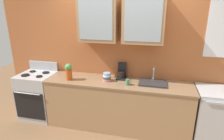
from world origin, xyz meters
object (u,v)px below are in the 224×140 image
Objects in this scene: stove_range at (39,95)px; sink_faucet at (153,82)px; dishwasher at (213,116)px; coffee_maker at (122,73)px; cup_near_sink at (128,82)px; vase at (69,71)px; bowl_stack at (107,77)px.

sink_faucet is at bearing 1.26° from stove_range.
coffee_maker reaches higher than dishwasher.
stove_range is 10.39× the size of cup_near_sink.
stove_range is at bearing -173.85° from coffee_maker.
sink_faucet is 1.49m from vase.
bowl_stack is 0.40m from cup_near_sink.
vase is at bearing -173.71° from sink_faucet.
dishwasher is at bearing 4.41° from cup_near_sink.
sink_faucet reaches higher than dishwasher.
sink_faucet is at bearing 21.66° from cup_near_sink.
dishwasher is (2.48, 0.11, -0.61)m from vase.
vase is at bearing -177.49° from dishwasher.
bowl_stack is at bearing -179.85° from dishwasher.
coffee_maker is (-0.57, 0.13, 0.09)m from sink_faucet.
cup_near_sink is (1.83, -0.11, 0.50)m from stove_range.
stove_range is 3.66× the size of vase.
bowl_stack is 1.88m from dishwasher.
sink_faucet is 4.42× the size of cup_near_sink.
dishwasher is (1.81, 0.00, -0.52)m from bowl_stack.
stove_range is 0.98m from vase.
coffee_maker is (1.67, 0.18, 0.56)m from stove_range.
vase is at bearing 179.98° from cup_near_sink.
cup_near_sink is (0.39, -0.10, -0.02)m from bowl_stack.
vase reaches higher than sink_faucet.
sink_faucet is 1.60× the size of coffee_maker.
coffee_maker is at bearing 117.92° from cup_near_sink.
vase reaches higher than cup_near_sink.
bowl_stack is 0.51× the size of vase.
stove_range is 1.20× the size of dishwasher.
coffee_maker is (0.91, 0.29, -0.05)m from vase.
sink_faucet is at bearing 6.29° from vase.
vase is at bearing -171.19° from bowl_stack.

